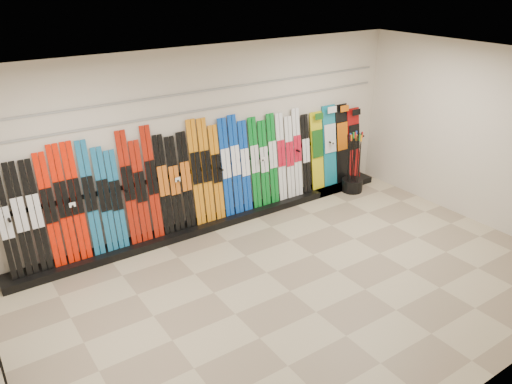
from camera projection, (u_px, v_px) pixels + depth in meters
floor at (290, 291)px, 6.88m from camera, size 8.00×8.00×0.00m
back_wall at (199, 140)px, 8.15m from camera, size 8.00×0.00×8.00m
right_wall at (482, 137)px, 8.31m from camera, size 0.00×5.00×5.00m
ceiling at (297, 71)px, 5.65m from camera, size 8.00×8.00×0.00m
ski_rack_base at (220, 220)px, 8.69m from camera, size 8.00×0.40×0.12m
skis at (179, 181)px, 8.01m from camera, size 5.38×0.26×1.80m
snowboards at (336, 146)px, 9.80m from camera, size 1.26×0.24×1.57m
pole_bin at (352, 185)px, 9.93m from camera, size 0.41×0.41×0.25m
ski_poles at (353, 163)px, 9.71m from camera, size 0.40×0.36×1.18m
slatwall_rail_0 at (198, 111)px, 7.93m from camera, size 7.60×0.02×0.03m
slatwall_rail_1 at (197, 92)px, 7.80m from camera, size 7.60×0.02×0.03m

